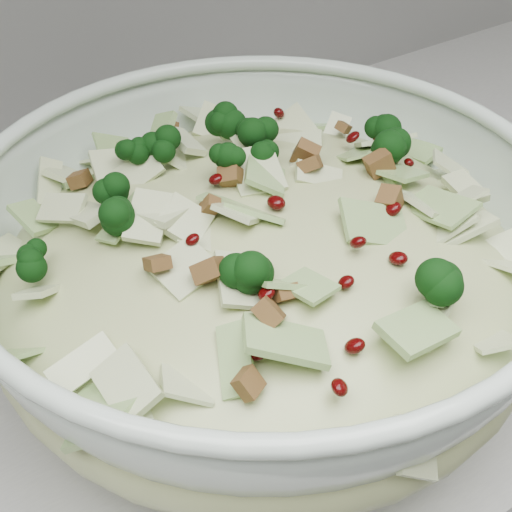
{
  "coord_description": "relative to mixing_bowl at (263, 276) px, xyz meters",
  "views": [
    {
      "loc": [
        -0.52,
        1.28,
        1.33
      ],
      "look_at": [
        -0.32,
        1.59,
        1.02
      ],
      "focal_mm": 50.0,
      "sensor_mm": 36.0,
      "label": 1
    }
  ],
  "objects": [
    {
      "name": "mixing_bowl",
      "position": [
        0.0,
        0.0,
        0.0
      ],
      "size": [
        0.44,
        0.44,
        0.17
      ],
      "rotation": [
        0.0,
        0.0,
        0.08
      ],
      "color": "silver",
      "rests_on": "counter"
    },
    {
      "name": "counter",
      "position": [
        0.3,
        0.1,
        -0.54
      ],
      "size": [
        3.6,
        0.6,
        0.9
      ],
      "primitive_type": "cube",
      "color": "#B8B8B3",
      "rests_on": "floor"
    },
    {
      "name": "salad",
      "position": [
        0.0,
        -0.0,
        0.03
      ],
      "size": [
        0.44,
        0.44,
        0.17
      ],
      "rotation": [
        0.0,
        0.0,
        0.16
      ],
      "color": "#C1CC8B",
      "rests_on": "mixing_bowl"
    }
  ]
}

